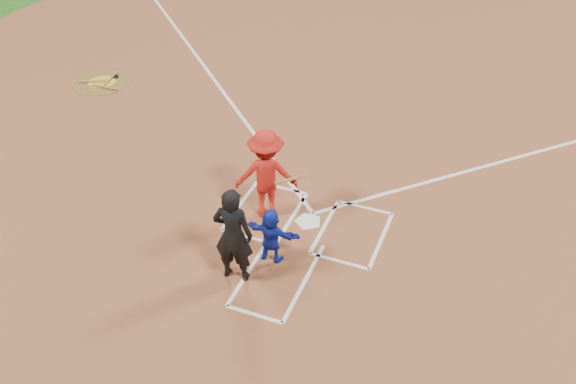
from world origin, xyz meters
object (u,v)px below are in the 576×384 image
at_px(home_plate, 308,222).
at_px(on_deck_circle, 102,82).
at_px(umpire, 233,235).
at_px(batter_at_plate, 266,174).
at_px(catcher, 271,235).

distance_m(home_plate, on_deck_circle, 8.66).
height_order(umpire, batter_at_plate, umpire).
relative_size(on_deck_circle, umpire, 0.83).
relative_size(umpire, batter_at_plate, 1.01).
bearing_deg(batter_at_plate, umpire, -84.23).
bearing_deg(catcher, umpire, 58.39).
distance_m(on_deck_circle, umpire, 9.20).
bearing_deg(umpire, batter_at_plate, -91.59).
height_order(home_plate, on_deck_circle, home_plate).
bearing_deg(umpire, home_plate, -117.26).
bearing_deg(home_plate, catcher, 77.96).
xyz_separation_m(umpire, batter_at_plate, (-0.20, 2.00, -0.01)).
height_order(on_deck_circle, catcher, catcher).
distance_m(home_plate, umpire, 2.37).
xyz_separation_m(on_deck_circle, catcher, (7.51, -5.11, 0.59)).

